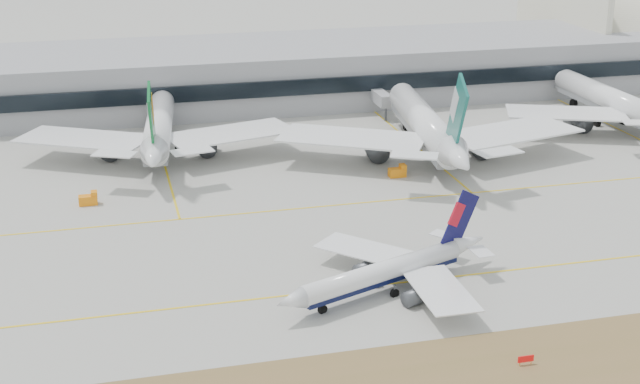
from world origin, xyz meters
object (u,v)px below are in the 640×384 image
object	(u,v)px
widebody_eva	(159,129)
taxiing_airliner	(390,271)
widebody_china_air	(614,103)
terminal	(228,74)
widebody_cathay	(427,127)

from	to	relation	value
widebody_eva	taxiing_airliner	bearing A→B (deg)	-153.20
widebody_china_air	taxiing_airliner	bearing A→B (deg)	131.13
taxiing_airliner	terminal	world-z (taller)	terminal
taxiing_airliner	widebody_cathay	bearing A→B (deg)	-136.36
taxiing_airliner	widebody_china_air	distance (m)	110.90
taxiing_airliner	terminal	bearing A→B (deg)	-108.45
widebody_eva	terminal	xyz separation A→B (m)	(22.40, 44.18, 1.59)
widebody_eva	widebody_cathay	bearing A→B (deg)	-98.17
terminal	widebody_eva	bearing A→B (deg)	-116.88
terminal	widebody_cathay	bearing A→B (deg)	-59.45
widebody_cathay	terminal	world-z (taller)	widebody_cathay
widebody_cathay	widebody_china_air	world-z (taller)	widebody_cathay
widebody_eva	widebody_cathay	distance (m)	59.57
taxiing_airliner	widebody_eva	distance (m)	82.76
taxiing_airliner	widebody_china_air	bearing A→B (deg)	-159.58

